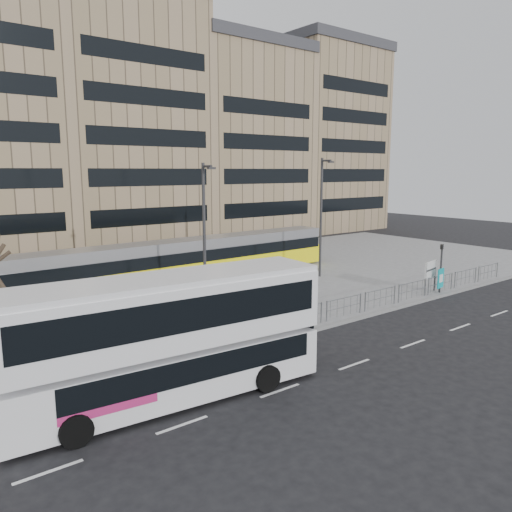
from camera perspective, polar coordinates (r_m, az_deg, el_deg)
ground at (r=25.16m, az=7.26°, el=-8.44°), size 120.00×120.00×0.00m
plaza at (r=34.33m, az=-7.06°, el=-3.36°), size 64.00×24.00×0.15m
kerb at (r=25.17m, az=7.18°, el=-8.26°), size 64.00×0.25×0.17m
building_row at (r=54.57m, az=-18.38°, el=14.63°), size 70.40×18.40×31.20m
pedestrian_barrier at (r=26.60m, az=9.60°, el=-5.29°), size 32.07×0.07×1.10m
road_markings at (r=23.44m, az=16.07°, el=-10.13°), size 62.00×0.12×0.01m
double_decker_bus at (r=17.28m, az=-9.91°, el=-8.84°), size 11.06×3.41×4.36m
tram at (r=35.12m, az=-8.26°, el=-0.51°), size 25.04×3.16×2.94m
station_sign at (r=33.35m, az=19.33°, el=-1.62°), size 1.75×0.44×2.04m
ad_panel at (r=33.69m, az=20.35°, el=-2.44°), size 0.83×0.20×1.56m
pedestrian at (r=28.88m, az=5.21°, el=-3.74°), size 0.66×0.81×1.90m
traffic_light_west at (r=24.06m, az=2.93°, el=-3.96°), size 0.19×0.22×3.10m
traffic_light_east at (r=33.63m, az=20.41°, el=-0.62°), size 0.19×0.22×3.10m
lamp_post_west at (r=28.21m, az=-5.89°, el=3.08°), size 0.45×1.04×8.10m
lamp_post_east at (r=36.23m, az=7.49°, el=4.89°), size 0.45×1.04×8.55m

